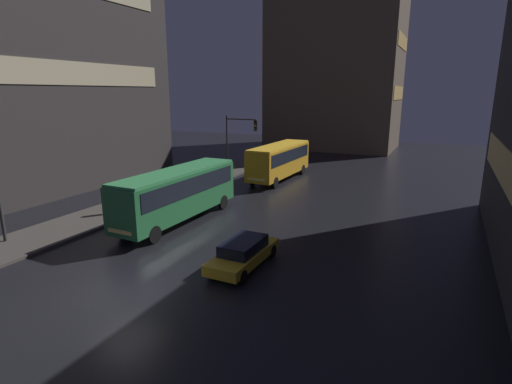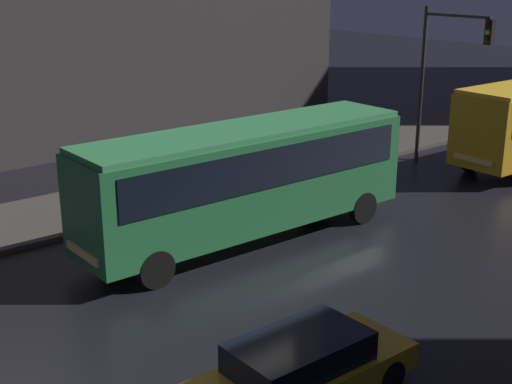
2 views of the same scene
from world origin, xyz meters
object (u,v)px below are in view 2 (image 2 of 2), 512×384
object	(u,v)px
bus_near	(247,172)
traffic_light_main	(445,61)
car_taxi	(299,370)
pedestrian_mid	(142,169)
pedestrian_far	(235,152)

from	to	relation	value
bus_near	traffic_light_main	bearing A→B (deg)	-81.37
car_taxi	pedestrian_mid	xyz separation A→B (m)	(-11.62, 3.62, 0.56)
car_taxi	pedestrian_mid	world-z (taller)	pedestrian_mid
car_taxi	traffic_light_main	distance (m)	17.89
bus_near	traffic_light_main	world-z (taller)	traffic_light_main
bus_near	pedestrian_mid	size ratio (longest dim) A/B	5.61
pedestrian_far	car_taxi	bearing A→B (deg)	-35.39
bus_near	car_taxi	distance (m)	8.28
car_taxi	pedestrian_mid	size ratio (longest dim) A/B	2.53
bus_near	pedestrian_mid	world-z (taller)	bus_near
pedestrian_mid	traffic_light_main	bearing A→B (deg)	-36.02
bus_near	pedestrian_far	distance (m)	6.01
pedestrian_far	pedestrian_mid	bearing A→B (deg)	-89.48
bus_near	traffic_light_main	size ratio (longest dim) A/B	1.68
bus_near	traffic_light_main	distance (m)	11.34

